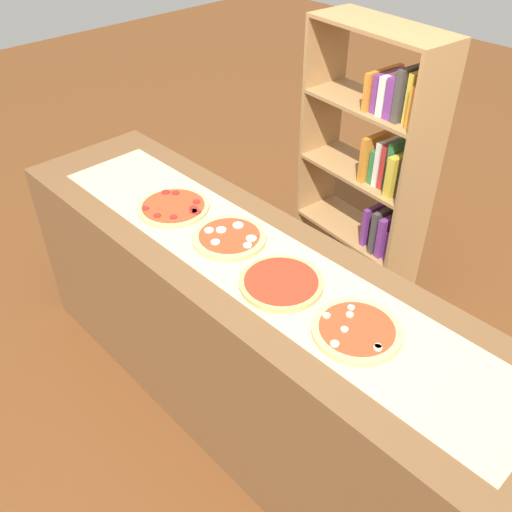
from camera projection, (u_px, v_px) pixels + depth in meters
name	position (u px, v px, depth m)	size (l,w,h in m)	color
ground_plane	(256.00, 410.00, 2.56)	(12.00, 12.00, 0.00)	brown
counter	(256.00, 344.00, 2.29)	(2.48, 0.61, 0.88)	brown
parchment_paper	(256.00, 260.00, 2.02)	(2.08, 0.39, 0.00)	tan
pizza_pepperoni_0	(174.00, 207.00, 2.28)	(0.29, 0.29, 0.02)	#DBB26B
pizza_mozzarella_1	(229.00, 237.00, 2.11)	(0.28, 0.28, 0.03)	#DBB26B
pizza_plain_2	(281.00, 283.00, 1.90)	(0.29, 0.29, 0.02)	tan
pizza_mushroom_3	(357.00, 330.00, 1.72)	(0.28, 0.28, 0.03)	#DBB26B
bookshelf	(376.00, 185.00, 2.81)	(0.73, 0.36, 1.46)	#A87A47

